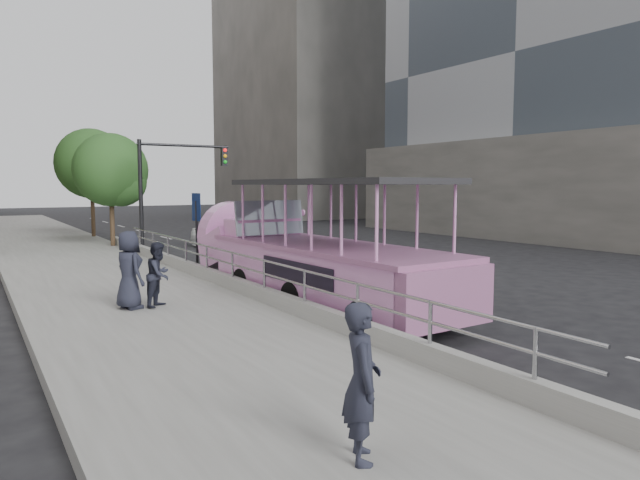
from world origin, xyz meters
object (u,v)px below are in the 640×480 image
at_px(pedestrian_near, 362,382).
at_px(street_tree_far, 93,166).
at_px(pedestrian_far, 129,270).
at_px(street_tree_near, 113,173).
at_px(traffic_signal, 168,179).
at_px(pedestrian_mid, 159,274).
at_px(parking_sign, 197,225).
at_px(duck_boat, 306,258).
at_px(car, 225,235).

bearing_deg(pedestrian_near, street_tree_far, 21.95).
bearing_deg(pedestrian_far, street_tree_near, -25.52).
bearing_deg(traffic_signal, street_tree_near, 114.98).
bearing_deg(pedestrian_mid, pedestrian_near, -138.87).
relative_size(pedestrian_far, street_tree_near, 0.32).
distance_m(pedestrian_far, traffic_signal, 12.60).
distance_m(parking_sign, traffic_signal, 6.51).
distance_m(duck_boat, pedestrian_mid, 3.91).
height_order(car, pedestrian_near, pedestrian_near).
distance_m(duck_boat, parking_sign, 5.92).
height_order(traffic_signal, street_tree_far, street_tree_far).
bearing_deg(traffic_signal, pedestrian_near, -101.67).
bearing_deg(pedestrian_near, pedestrian_far, 29.01).
distance_m(car, parking_sign, 9.19).
distance_m(parking_sign, street_tree_near, 9.88).
xyz_separation_m(street_tree_near, street_tree_far, (0.20, 6.00, 0.49)).
bearing_deg(pedestrian_far, car, -45.29).
distance_m(pedestrian_near, pedestrian_far, 8.95).
distance_m(car, traffic_signal, 4.77).
height_order(parking_sign, street_tree_near, street_tree_near).
xyz_separation_m(pedestrian_far, traffic_signal, (4.49, 11.55, 2.27)).
bearing_deg(parking_sign, pedestrian_mid, -118.10).
distance_m(traffic_signal, street_tree_far, 9.57).
relative_size(duck_boat, street_tree_near, 1.79).
relative_size(pedestrian_mid, street_tree_far, 0.24).
relative_size(traffic_signal, street_tree_far, 0.81).
bearing_deg(duck_boat, parking_sign, 99.63).
xyz_separation_m(car, pedestrian_mid, (-7.25, -13.45, 0.38)).
bearing_deg(duck_boat, pedestrian_far, 173.94).
bearing_deg(parking_sign, pedestrian_far, -123.88).
xyz_separation_m(pedestrian_mid, parking_sign, (2.90, 5.44, 0.75)).
height_order(car, street_tree_far, street_tree_far).
relative_size(car, pedestrian_mid, 2.63).
distance_m(car, pedestrian_far, 15.52).
bearing_deg(duck_boat, street_tree_near, 96.14).
bearing_deg(pedestrian_mid, street_tree_far, 37.24).
bearing_deg(street_tree_far, pedestrian_near, -95.41).
bearing_deg(pedestrian_far, pedestrian_near, 167.06).
xyz_separation_m(pedestrian_far, street_tree_near, (2.89, 14.98, 2.59)).
distance_m(pedestrian_mid, street_tree_far, 21.48).
height_order(car, street_tree_near, street_tree_near).
height_order(pedestrian_far, street_tree_far, street_tree_far).
height_order(pedestrian_near, traffic_signal, traffic_signal).
bearing_deg(pedestrian_near, parking_sign, 14.29).
bearing_deg(duck_boat, pedestrian_near, -116.93).
relative_size(parking_sign, street_tree_near, 0.52).
height_order(street_tree_near, street_tree_far, street_tree_far).
height_order(car, pedestrian_far, pedestrian_far).
relative_size(duck_boat, parking_sign, 3.47).
bearing_deg(duck_boat, pedestrian_mid, 174.60).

